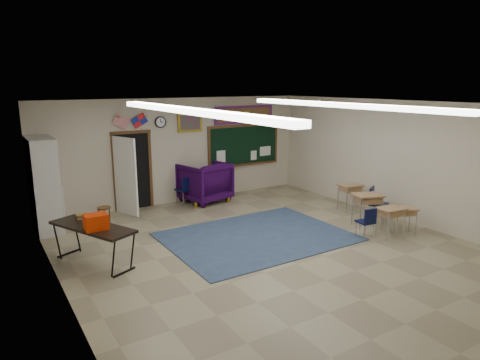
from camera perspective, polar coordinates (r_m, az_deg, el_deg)
floor at (r=9.05m, az=4.12°, el=-9.31°), size 9.00×9.00×0.00m
back_wall at (r=12.45m, az=-8.12°, el=3.88°), size 8.00×0.04×3.00m
left_wall at (r=7.07m, az=-22.88°, el=-3.84°), size 0.04×9.00×3.00m
right_wall at (r=11.40m, az=20.71°, el=2.36°), size 0.04×9.00×3.00m
ceiling at (r=8.40m, az=4.45°, el=10.01°), size 8.00×9.00×0.04m
area_rug at (r=9.77m, az=2.28°, el=-7.54°), size 4.00×3.00×0.02m
fluorescent_strips at (r=8.40m, az=4.44°, el=9.61°), size 3.86×6.00×0.10m
doorway at (r=11.86m, az=-14.38°, el=1.00°), size 1.10×0.89×2.16m
chalkboard at (r=13.45m, az=0.55°, el=4.52°), size 2.55×0.14×1.30m
bulletin_board at (r=13.35m, az=0.55°, el=8.71°), size 2.10×0.05×0.55m
framed_art_print at (r=12.46m, az=-6.70°, el=7.87°), size 0.75×0.05×0.65m
wall_clock at (r=12.10m, az=-10.57°, el=7.60°), size 0.32×0.05×0.32m
wall_flags at (r=11.78m, az=-14.43°, el=7.91°), size 1.16×0.06×0.70m
storage_cabinet at (r=10.91m, az=-24.64°, el=-0.58°), size 0.59×1.25×2.20m
wingback_armchair at (r=12.53m, az=-4.81°, el=-0.25°), size 1.50×1.53×1.16m
student_chair_reading at (r=12.31m, az=-7.49°, el=-1.37°), size 0.50×0.50×0.82m
student_chair_desk_a at (r=10.00m, az=16.36°, el=-5.47°), size 0.40×0.40×0.71m
student_chair_desk_b at (r=11.20m, az=17.99°, el=-3.19°), size 0.60×0.60×0.88m
student_desk_front_left at (r=10.77m, az=16.59°, el=-3.66°), size 0.79×0.69×0.80m
student_desk_front_right at (r=12.00m, az=14.44°, el=-2.07°), size 0.65×0.52×0.73m
student_desk_back_left at (r=10.18m, az=19.43°, el=-5.17°), size 0.63×0.50×0.70m
student_desk_back_right at (r=10.50m, az=20.98°, el=-4.94°), size 0.66×0.60×0.64m
folding_table at (r=8.72m, az=-18.93°, el=-7.95°), size 1.33×1.93×1.05m
wooden_stool at (r=10.66m, az=-17.59°, el=-4.84°), size 0.31×0.31×0.55m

